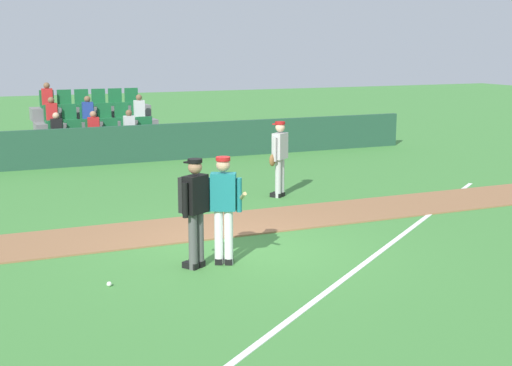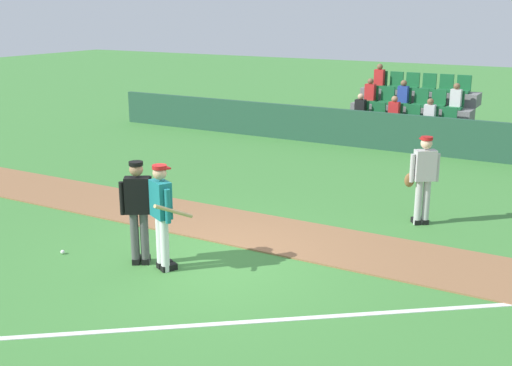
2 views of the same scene
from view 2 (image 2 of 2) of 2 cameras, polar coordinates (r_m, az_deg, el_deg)
name	(u,v)px [view 2 (image 2 of 2)]	position (r m, az deg, el deg)	size (l,w,h in m)	color
ground_plane	(207,261)	(10.83, -4.41, -7.03)	(80.00, 80.00, 0.00)	#42843A
infield_dirt_path	(257,231)	(12.18, 0.09, -4.29)	(28.00, 1.82, 0.03)	#936642
foul_line_chalk	(366,314)	(9.18, 9.83, -11.51)	(12.00, 0.10, 0.01)	white
dugout_fence	(392,132)	(19.28, 12.09, 4.48)	(20.00, 0.16, 1.12)	#234C38
stadium_bleachers	(410,120)	(21.03, 13.63, 5.49)	(3.90, 2.95, 2.30)	slate
batter_teal_jersey	(162,213)	(10.25, -8.44, -2.70)	(0.63, 0.79, 1.76)	white
umpire_home_plate	(138,207)	(10.55, -10.51, -2.09)	(0.53, 0.46, 1.76)	#4C4C4C
runner_grey_jersey	(423,177)	(12.71, 14.76, 0.51)	(0.61, 0.46, 1.76)	#B2B2B2
baseball	(63,252)	(11.59, -16.95, -5.94)	(0.07, 0.07, 0.07)	white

